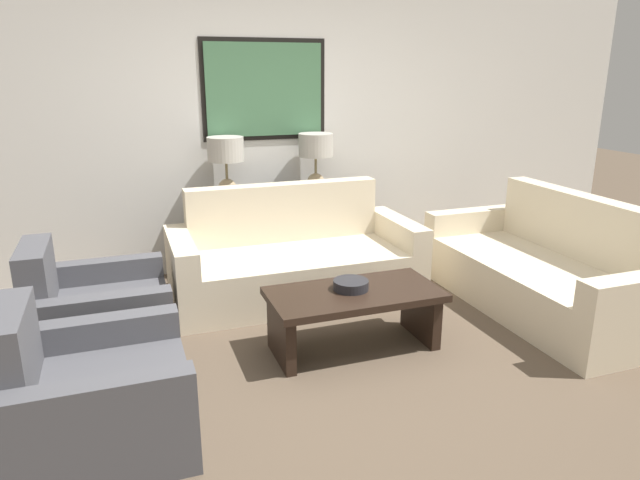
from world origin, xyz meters
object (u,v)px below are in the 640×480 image
object	(u,v)px
coffee_table	(354,306)
decorative_bowl	(351,285)
couch_by_side	(545,273)
armchair_near_back_wall	(95,316)
table_lamp_right	(316,152)
armchair_near_camera	(91,398)
couch_by_back_wall	(294,261)
console_table	(274,233)
table_lamp_left	(226,156)

from	to	relation	value
coffee_table	decorative_bowl	distance (m)	0.15
couch_by_side	armchair_near_back_wall	bearing A→B (deg)	173.62
table_lamp_right	couch_by_side	distance (m)	2.31
couch_by_side	decorative_bowl	distance (m)	1.77
armchair_near_back_wall	armchair_near_camera	distance (m)	1.07
table_lamp_right	couch_by_side	xyz separation A→B (m)	(1.40, -1.63, -0.84)
couch_by_back_wall	table_lamp_right	bearing A→B (deg)	56.97
decorative_bowl	armchair_near_back_wall	world-z (taller)	armchair_near_back_wall
console_table	armchair_near_back_wall	distance (m)	2.03
table_lamp_right	armchair_near_camera	xyz separation A→B (m)	(-2.03, -2.31, -0.86)
couch_by_back_wall	coffee_table	size ratio (longest dim) A/B	1.76
table_lamp_left	armchair_near_camera	size ratio (longest dim) A/B	0.63
table_lamp_right	armchair_near_back_wall	distance (m)	2.53
table_lamp_left	armchair_near_back_wall	distance (m)	1.91
table_lamp_left	table_lamp_right	world-z (taller)	same
armchair_near_camera	table_lamp_right	bearing A→B (deg)	48.71
couch_by_back_wall	armchair_near_back_wall	xyz separation A→B (m)	(-1.60, -0.58, -0.03)
table_lamp_right	couch_by_back_wall	size ratio (longest dim) A/B	0.27
couch_by_back_wall	decorative_bowl	bearing A→B (deg)	-86.01
console_table	armchair_near_back_wall	bearing A→B (deg)	-142.15
table_lamp_left	couch_by_side	xyz separation A→B (m)	(2.26, -1.63, -0.84)
console_table	table_lamp_right	world-z (taller)	table_lamp_right
couch_by_side	coffee_table	xyz separation A→B (m)	(-1.74, -0.15, 0.02)
couch_by_back_wall	couch_by_side	size ratio (longest dim) A/B	1.00
console_table	table_lamp_left	distance (m)	0.88
table_lamp_right	armchair_near_back_wall	size ratio (longest dim) A/B	0.63
console_table	table_lamp_left	xyz separation A→B (m)	(-0.43, 0.00, 0.76)
couch_by_side	armchair_near_camera	size ratio (longest dim) A/B	2.31
console_table	couch_by_side	size ratio (longest dim) A/B	0.62
decorative_bowl	console_table	bearing A→B (deg)	92.48
couch_by_back_wall	armchair_near_camera	bearing A→B (deg)	-134.10
couch_by_back_wall	decorative_bowl	distance (m)	1.10
couch_by_back_wall	armchair_near_camera	world-z (taller)	couch_by_back_wall
table_lamp_right	decorative_bowl	xyz separation A→B (m)	(-0.35, -1.74, -0.67)
table_lamp_right	decorative_bowl	distance (m)	1.90
table_lamp_left	coffee_table	size ratio (longest dim) A/B	0.48
table_lamp_left	armchair_near_camera	bearing A→B (deg)	-116.88
table_lamp_right	armchair_near_back_wall	bearing A→B (deg)	-148.49
table_lamp_left	couch_by_side	bearing A→B (deg)	-35.76
couch_by_back_wall	console_table	bearing A→B (deg)	90.00
couch_by_back_wall	decorative_bowl	xyz separation A→B (m)	(0.08, -1.08, 0.17)
armchair_near_back_wall	couch_by_back_wall	bearing A→B (deg)	20.06
table_lamp_left	couch_by_side	world-z (taller)	table_lamp_left
armchair_near_back_wall	decorative_bowl	bearing A→B (deg)	-16.56
couch_by_back_wall	coffee_table	bearing A→B (deg)	-85.52
couch_by_side	decorative_bowl	world-z (taller)	couch_by_side
coffee_table	couch_by_side	bearing A→B (deg)	4.90
coffee_table	armchair_near_back_wall	xyz separation A→B (m)	(-1.69, 0.53, -0.05)
console_table	coffee_table	bearing A→B (deg)	-87.18
decorative_bowl	armchair_near_camera	size ratio (longest dim) A/B	0.27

